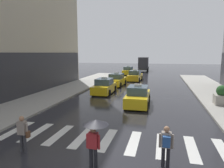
{
  "coord_description": "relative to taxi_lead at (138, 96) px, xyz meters",
  "views": [
    {
      "loc": [
        2.58,
        -6.47,
        4.36
      ],
      "look_at": [
        -0.98,
        8.0,
        2.09
      ],
      "focal_mm": 32.65,
      "sensor_mm": 36.0,
      "label": 1
    }
  ],
  "objects": [
    {
      "name": "taxi_fourth",
      "position": [
        -2.24,
        15.28,
        0.0
      ],
      "size": [
        2.12,
        4.62,
        1.8
      ],
      "color": "gold",
      "rests_on": "ground"
    },
    {
      "name": "crosswalk_markings",
      "position": [
        -0.68,
        -7.39,
        -0.72
      ],
      "size": [
        11.3,
        2.8,
        0.01
      ],
      "color": "silver",
      "rests_on": "ground"
    },
    {
      "name": "taxi_third",
      "position": [
        -4.01,
        9.75,
        0.0
      ],
      "size": [
        2.11,
        4.62,
        1.8
      ],
      "color": "yellow",
      "rests_on": "ground"
    },
    {
      "name": "pedestrian_with_handbag",
      "position": [
        -3.95,
        -9.53,
        0.21
      ],
      "size": [
        0.6,
        0.24,
        1.65
      ],
      "color": "#333338",
      "rests_on": "ground"
    },
    {
      "name": "pedestrian_with_backpack",
      "position": [
        2.15,
        -9.34,
        0.25
      ],
      "size": [
        0.55,
        0.43,
        1.65
      ],
      "color": "black",
      "rests_on": "ground"
    },
    {
      "name": "taxi_second",
      "position": [
        -4.14,
        4.27,
        0.0
      ],
      "size": [
        1.93,
        4.54,
        1.8
      ],
      "color": "yellow",
      "rests_on": "ground"
    },
    {
      "name": "planter_mid_block",
      "position": [
        6.74,
        1.2,
        0.15
      ],
      "size": [
        1.1,
        1.1,
        1.6
      ],
      "color": "#A8A399",
      "rests_on": "curb_right"
    },
    {
      "name": "taxi_fifth",
      "position": [
        -4.75,
        23.95,
        0.0
      ],
      "size": [
        1.96,
        4.56,
        1.8
      ],
      "color": "yellow",
      "rests_on": "ground"
    },
    {
      "name": "taxi_lead",
      "position": [
        0.0,
        0.0,
        0.0
      ],
      "size": [
        1.98,
        4.56,
        1.8
      ],
      "color": "yellow",
      "rests_on": "ground"
    },
    {
      "name": "pedestrian_with_umbrella",
      "position": [
        -0.44,
        -10.01,
        0.79
      ],
      "size": [
        0.96,
        0.96,
        1.94
      ],
      "color": "black",
      "rests_on": "ground"
    },
    {
      "name": "box_truck",
      "position": [
        -2.5,
        33.45,
        1.13
      ],
      "size": [
        2.46,
        7.6,
        3.35
      ],
      "color": "#2D2D2D",
      "rests_on": "ground"
    }
  ]
}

